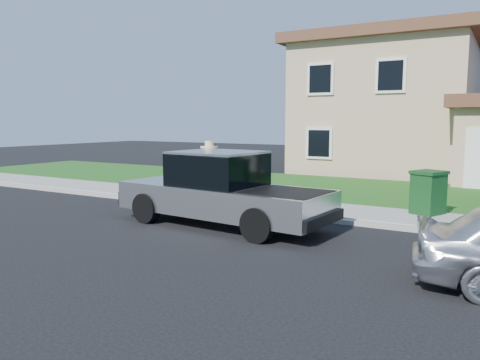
% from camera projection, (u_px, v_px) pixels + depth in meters
% --- Properties ---
extents(ground, '(80.00, 80.00, 0.00)m').
position_uv_depth(ground, '(214.00, 238.00, 10.60)').
color(ground, black).
rests_on(ground, ground).
extents(curb, '(40.00, 0.20, 0.12)m').
position_uv_depth(curb, '(304.00, 217.00, 12.58)').
color(curb, gray).
rests_on(curb, ground).
extents(sidewalk, '(40.00, 2.00, 0.15)m').
position_uv_depth(sidewalk, '(318.00, 210.00, 13.53)').
color(sidewalk, gray).
rests_on(sidewalk, ground).
extents(lawn, '(40.00, 7.00, 0.10)m').
position_uv_depth(lawn, '(362.00, 191.00, 17.39)').
color(lawn, '#194A15').
rests_on(lawn, ground).
extents(house, '(14.00, 11.30, 6.85)m').
position_uv_depth(house, '(414.00, 111.00, 23.60)').
color(house, tan).
rests_on(house, ground).
extents(pickup_truck, '(5.87, 2.47, 1.88)m').
position_uv_depth(pickup_truck, '(222.00, 191.00, 11.77)').
color(pickup_truck, black).
rests_on(pickup_truck, ground).
extents(woman, '(0.79, 0.64, 2.07)m').
position_uv_depth(woman, '(210.00, 179.00, 13.45)').
color(woman, tan).
rests_on(woman, ground).
extents(trash_bin, '(0.98, 1.04, 1.16)m').
position_uv_depth(trash_bin, '(428.00, 192.00, 12.53)').
color(trash_bin, '#0F3915').
rests_on(trash_bin, sidewalk).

